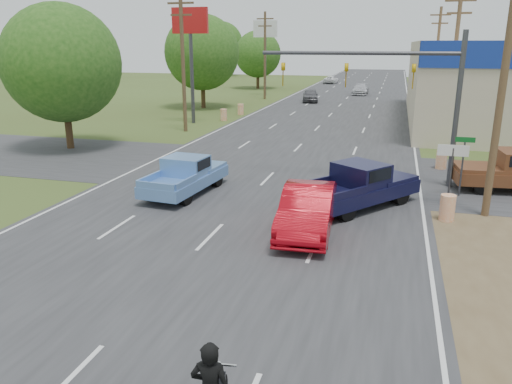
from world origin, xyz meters
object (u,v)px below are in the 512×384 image
(navy_pickup, at_px, (361,185))
(distant_car_white, at_px, (331,80))
(distant_car_grey, at_px, (310,96))
(distant_car_silver, at_px, (360,89))
(blue_pickup, at_px, (187,175))
(red_convertible, at_px, (307,210))

(navy_pickup, height_order, distant_car_white, navy_pickup)
(distant_car_grey, xyz_separation_m, distant_car_white, (-1.31, 28.56, -0.13))
(navy_pickup, xyz_separation_m, distant_car_silver, (-3.48, 47.76, -0.22))
(distant_car_grey, bearing_deg, blue_pickup, -98.23)
(navy_pickup, bearing_deg, distant_car_white, 134.98)
(distant_car_grey, relative_size, distant_car_silver, 0.89)
(navy_pickup, relative_size, distant_car_white, 1.33)
(red_convertible, xyz_separation_m, distant_car_grey, (-6.81, 41.04, -0.09))
(distant_car_grey, bearing_deg, distant_car_white, 83.19)
(distant_car_grey, bearing_deg, navy_pickup, -86.86)
(distant_car_grey, xyz_separation_m, distant_car_silver, (4.90, 10.20, -0.03))
(red_convertible, height_order, distant_car_white, red_convertible)
(red_convertible, relative_size, navy_pickup, 0.88)
(navy_pickup, distance_m, distant_car_grey, 38.49)
(red_convertible, bearing_deg, distant_car_grey, 95.96)
(distant_car_white, bearing_deg, distant_car_silver, 113.29)
(blue_pickup, relative_size, distant_car_silver, 1.09)
(blue_pickup, distance_m, distant_car_silver, 48.03)
(blue_pickup, bearing_deg, distant_car_grey, 96.77)
(red_convertible, height_order, distant_car_silver, red_convertible)
(red_convertible, distance_m, distant_car_white, 70.08)
(distant_car_silver, relative_size, distant_car_white, 1.12)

